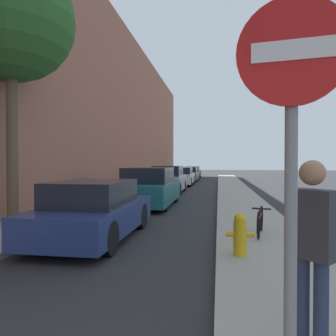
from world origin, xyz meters
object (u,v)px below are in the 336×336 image
Objects in this scene: parked_car_navy at (94,211)px; pedestrian at (312,241)px; parked_car_teal at (149,188)px; parked_car_black at (193,172)px; street_tree_near at (11,19)px; bicycle at (260,221)px; parked_car_silver at (168,180)px; parked_car_white at (182,177)px; fire_hydrant at (240,234)px; parked_car_grey at (189,174)px; traffic_sign_post at (292,123)px.

pedestrian reaches higher than parked_car_navy.
parked_car_teal is 23.33m from parked_car_black.
bicycle is at bearing -2.44° from street_tree_near.
parked_car_black is at bearing 84.92° from street_tree_near.
parked_car_navy is 0.90× the size of parked_car_teal.
parked_car_silver is 0.58× the size of street_tree_near.
bicycle is (3.67, -5.14, -0.29)m from parked_car_teal.
bicycle is at bearing -82.39° from parked_car_black.
parked_car_white is at bearing -36.84° from pedestrian.
parked_car_silver reaches higher than parked_car_teal.
parked_car_silver reaches higher than fire_hydrant.
parked_car_grey is 2.81× the size of pedestrian.
parked_car_grey reaches higher than fire_hydrant.
bicycle is (3.68, -22.52, -0.21)m from parked_car_grey.
parked_car_teal is (0.07, 5.61, 0.09)m from parked_car_navy.
parked_car_silver is 12.99m from fire_hydrant.
parked_car_teal is at bearing 89.29° from parked_car_navy.
bicycle is at bearing 92.90° from traffic_sign_post.
traffic_sign_post reaches higher than fire_hydrant.
parked_car_white is 18.76m from fire_hydrant.
parked_car_black reaches higher than fire_hydrant.
bicycle is (3.74, 0.47, -0.21)m from parked_car_navy.
pedestrian reaches higher than parked_car_teal.
parked_car_black is at bearing 108.74° from bicycle.
street_tree_near is 9.51× the size of fire_hydrant.
parked_car_silver is 2.84× the size of bicycle.
parked_car_grey is 0.66× the size of street_tree_near.
fire_hydrant is at bearing 98.63° from traffic_sign_post.
parked_car_silver reaches higher than bicycle.
fire_hydrant is at bearing -37.72° from pedestrian.
street_tree_near reaches higher than parked_car_navy.
parked_car_navy is 5.55m from street_tree_near.
parked_car_teal is at bearing 136.66° from bicycle.
parked_car_navy is at bearing -16.06° from street_tree_near.
parked_car_black is 28.72m from bicycle.
bicycle is at bearing -80.73° from parked_car_grey.
parked_car_grey is 1.02× the size of parked_car_black.
street_tree_near reaches higher than bicycle.
pedestrian is at bearing -81.34° from fire_hydrant.
parked_car_navy is at bearing -90.12° from parked_car_white.
parked_car_teal is 6.33m from bicycle.
pedestrian reaches higher than parked_car_black.
parked_car_white is 0.97× the size of parked_car_black.
parked_car_silver is at bearing -89.97° from parked_car_black.
street_tree_near is at bearing -98.96° from parked_car_white.
parked_car_black is (-0.10, 11.69, -0.03)m from parked_car_white.
traffic_sign_post is at bearing -84.33° from bicycle.
traffic_sign_post is (3.14, -10.74, 1.24)m from parked_car_teal.
parked_car_silver is 2.49× the size of pedestrian.
street_tree_near is (-2.51, -28.20, 4.87)m from parked_car_black.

